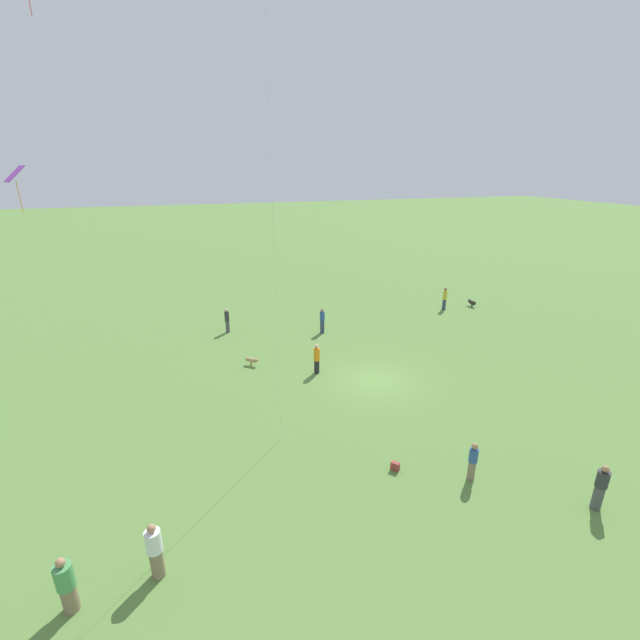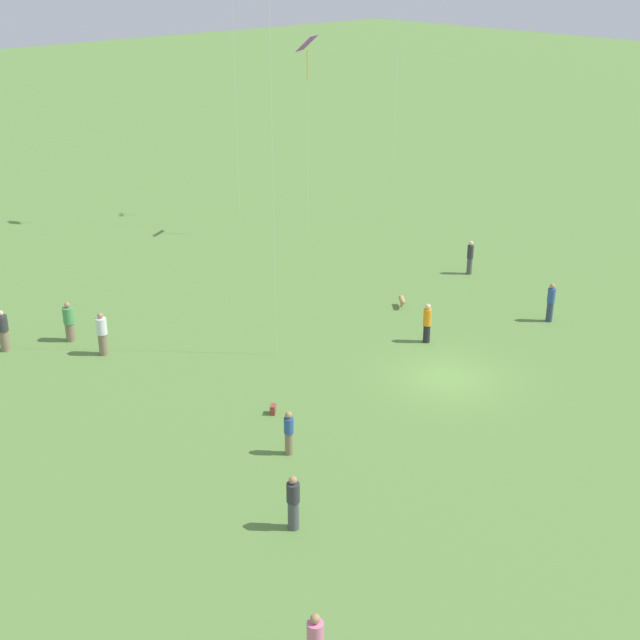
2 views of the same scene
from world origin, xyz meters
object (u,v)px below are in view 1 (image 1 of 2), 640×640
(person_3, at_px, (322,321))
(kite_1, at_px, (16,180))
(person_0, at_px, (445,299))
(person_6, at_px, (155,551))
(dog_0, at_px, (472,302))
(person_5, at_px, (317,359))
(person_8, at_px, (227,320))
(person_2, at_px, (600,488))
(person_7, at_px, (473,461))
(person_9, at_px, (66,585))
(picnic_bag_0, at_px, (395,466))
(dog_1, at_px, (252,360))
(kite_2, at_px, (34,26))

(person_3, bearing_deg, kite_1, 73.01)
(person_3, bearing_deg, person_0, -96.56)
(person_3, relative_size, person_6, 0.97)
(person_0, bearing_deg, dog_0, -166.53)
(person_5, distance_m, dog_0, 17.80)
(person_6, xyz_separation_m, person_8, (-4.17, -18.82, -0.01))
(person_2, height_order, dog_0, person_2)
(person_7, xyz_separation_m, kite_1, (17.28, -16.34, 9.68))
(person_9, relative_size, picnic_bag_0, 4.80)
(kite_1, xyz_separation_m, picnic_bag_0, (-14.81, 14.99, -10.32))
(person_9, relative_size, dog_0, 2.28)
(person_0, height_order, dog_1, person_0)
(person_5, distance_m, person_6, 13.61)
(person_0, bearing_deg, kite_1, 16.76)
(person_3, distance_m, person_9, 21.18)
(person_6, height_order, person_8, person_6)
(person_7, height_order, dog_1, person_7)
(person_9, bearing_deg, dog_0, -13.23)
(person_5, bearing_deg, person_7, -49.34)
(person_6, distance_m, person_9, 2.21)
(person_5, relative_size, kite_1, 0.16)
(person_3, xyz_separation_m, kite_2, (15.70, -6.37, 17.96))
(dog_1, bearing_deg, person_6, 19.39)
(person_5, relative_size, person_8, 0.99)
(person_5, height_order, person_7, person_5)
(person_8, bearing_deg, person_3, 112.55)
(kite_1, height_order, kite_2, kite_2)
(person_6, bearing_deg, picnic_bag_0, 65.84)
(person_3, height_order, person_9, person_3)
(person_3, height_order, dog_0, person_3)
(person_0, distance_m, person_7, 20.72)
(person_5, relative_size, dog_1, 2.48)
(person_2, distance_m, kite_2, 36.42)
(person_6, bearing_deg, person_5, 105.72)
(person_2, height_order, person_5, person_2)
(kite_2, bearing_deg, person_9, -9.19)
(person_6, height_order, dog_0, person_6)
(person_3, distance_m, person_5, 6.22)
(person_5, height_order, person_8, person_8)
(person_9, bearing_deg, person_7, -44.43)
(person_0, height_order, person_3, person_0)
(picnic_bag_0, bearing_deg, person_0, -128.34)
(person_6, height_order, kite_1, kite_1)
(kite_1, distance_m, picnic_bag_0, 23.46)
(person_0, xyz_separation_m, person_9, (23.85, 18.78, -0.08))
(picnic_bag_0, bearing_deg, person_7, 151.38)
(person_6, bearing_deg, kite_1, 163.11)
(person_5, relative_size, person_9, 0.99)
(kite_2, xyz_separation_m, dog_1, (-10.10, 10.06, -18.54))
(person_3, bearing_deg, dog_0, -98.38)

